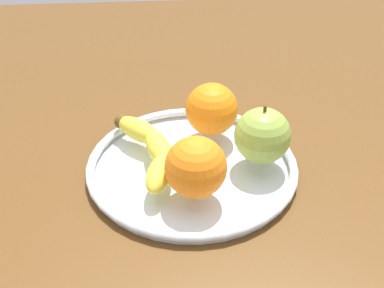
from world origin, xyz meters
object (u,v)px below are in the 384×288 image
banana (151,148)px  orange_center (212,109)px  apple (262,135)px  orange_front_right (192,167)px  fruit_bowl (192,167)px

banana → orange_center: orange_center is taller
apple → orange_front_right: apple is taller
banana → apple: bearing=-109.5°
fruit_bowl → banana: size_ratio=1.59×
orange_center → orange_front_right: 14.29cm
fruit_bowl → orange_front_right: (-6.37, 0.50, 4.83)cm
fruit_bowl → orange_front_right: 8.01cm
apple → orange_front_right: size_ratio=1.08×
apple → fruit_bowl: bearing=91.5°
apple → orange_center: size_ratio=1.11×
fruit_bowl → apple: bearing=-88.5°
apple → banana: bearing=85.7°
apple → orange_front_right: (-6.63, 10.07, 0.06)cm
orange_center → orange_front_right: orange_front_right is taller
fruit_bowl → orange_center: (7.37, -3.42, 4.74)cm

